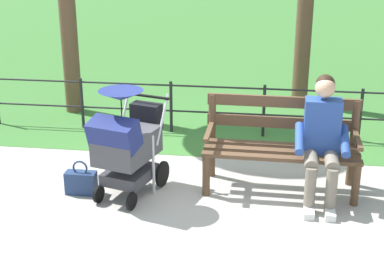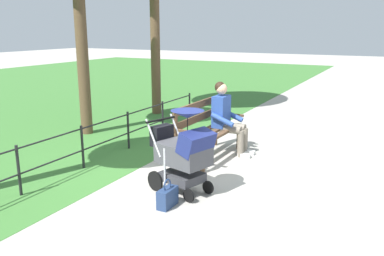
{
  "view_description": "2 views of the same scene",
  "coord_description": "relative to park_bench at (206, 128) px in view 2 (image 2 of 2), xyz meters",
  "views": [
    {
      "loc": [
        -0.64,
        5.55,
        2.73
      ],
      "look_at": [
        0.11,
        0.07,
        0.69
      ],
      "focal_mm": 53.85,
      "sensor_mm": 36.0,
      "label": 1
    },
    {
      "loc": [
        5.29,
        2.76,
        2.19
      ],
      "look_at": [
        -0.17,
        -0.05,
        0.67
      ],
      "focal_mm": 37.98,
      "sensor_mm": 36.0,
      "label": 2
    }
  ],
  "objects": [
    {
      "name": "park_fence",
      "position": [
        0.81,
        -1.48,
        -0.11
      ],
      "size": [
        6.15,
        0.04,
        0.7
      ],
      "color": "black",
      "rests_on": "ground"
    },
    {
      "name": "park_bench",
      "position": [
        0.0,
        0.0,
        0.0
      ],
      "size": [
        1.61,
        0.63,
        0.96
      ],
      "color": "brown",
      "rests_on": "ground"
    },
    {
      "name": "stroller",
      "position": [
        1.55,
        0.41,
        0.07
      ],
      "size": [
        0.72,
        0.98,
        1.15
      ],
      "color": "black",
      "rests_on": "ground"
    },
    {
      "name": "person_on_bench",
      "position": [
        -0.39,
        0.22,
        0.15
      ],
      "size": [
        0.54,
        0.74,
        1.28
      ],
      "color": "slate",
      "rests_on": "ground"
    },
    {
      "name": "handbag",
      "position": [
        2.05,
        0.44,
        -0.4
      ],
      "size": [
        0.32,
        0.14,
        0.37
      ],
      "color": "navy",
      "rests_on": "ground"
    },
    {
      "name": "ground_plane",
      "position": [
        0.81,
        0.12,
        -0.53
      ],
      "size": [
        60.0,
        60.0,
        0.0
      ],
      "primitive_type": "plane",
      "color": "#ADA89E"
    }
  ]
}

